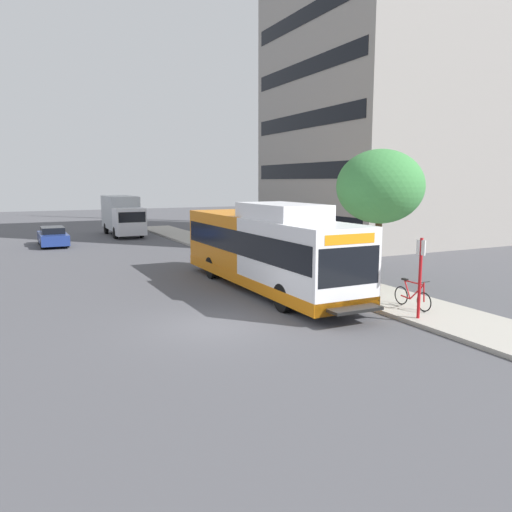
{
  "coord_description": "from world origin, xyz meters",
  "views": [
    {
      "loc": [
        -5.7,
        -14.22,
        4.52
      ],
      "look_at": [
        2.9,
        3.14,
        1.6
      ],
      "focal_mm": 35.1,
      "sensor_mm": 36.0,
      "label": 1
    }
  ],
  "objects_px": {
    "bicycle_parked": "(412,296)",
    "box_truck_background": "(122,215)",
    "bus_stop_sign_pole": "(420,272)",
    "street_tree_near_stop": "(380,187)",
    "transit_bus": "(266,249)",
    "parked_car_far_lane": "(53,236)"
  },
  "relations": [
    {
      "from": "bicycle_parked",
      "to": "bus_stop_sign_pole",
      "type": "bearing_deg",
      "value": -125.58
    },
    {
      "from": "bicycle_parked",
      "to": "parked_car_far_lane",
      "type": "distance_m",
      "value": 26.58
    },
    {
      "from": "bus_stop_sign_pole",
      "to": "box_truck_background",
      "type": "distance_m",
      "value": 30.73
    },
    {
      "from": "transit_bus",
      "to": "box_truck_background",
      "type": "height_order",
      "value": "transit_bus"
    },
    {
      "from": "street_tree_near_stop",
      "to": "box_truck_background",
      "type": "xyz_separation_m",
      "value": [
        -5.31,
        25.9,
        -2.53
      ]
    },
    {
      "from": "bicycle_parked",
      "to": "parked_car_far_lane",
      "type": "xyz_separation_m",
      "value": [
        -9.69,
        24.75,
        0.1
      ]
    },
    {
      "from": "transit_bus",
      "to": "street_tree_near_stop",
      "type": "height_order",
      "value": "street_tree_near_stop"
    },
    {
      "from": "bus_stop_sign_pole",
      "to": "parked_car_far_lane",
      "type": "relative_size",
      "value": 0.58
    },
    {
      "from": "transit_bus",
      "to": "box_truck_background",
      "type": "distance_m",
      "value": 24.0
    },
    {
      "from": "parked_car_far_lane",
      "to": "box_truck_background",
      "type": "distance_m",
      "value": 7.58
    },
    {
      "from": "bus_stop_sign_pole",
      "to": "bicycle_parked",
      "type": "xyz_separation_m",
      "value": [
        0.77,
        1.08,
        -1.09
      ]
    },
    {
      "from": "street_tree_near_stop",
      "to": "bus_stop_sign_pole",
      "type": "bearing_deg",
      "value": -115.26
    },
    {
      "from": "transit_bus",
      "to": "bicycle_parked",
      "type": "bearing_deg",
      "value": -62.39
    },
    {
      "from": "bus_stop_sign_pole",
      "to": "parked_car_far_lane",
      "type": "bearing_deg",
      "value": 109.04
    },
    {
      "from": "transit_bus",
      "to": "bus_stop_sign_pole",
      "type": "height_order",
      "value": "transit_bus"
    },
    {
      "from": "bus_stop_sign_pole",
      "to": "bicycle_parked",
      "type": "distance_m",
      "value": 1.72
    },
    {
      "from": "bicycle_parked",
      "to": "street_tree_near_stop",
      "type": "xyz_separation_m",
      "value": [
        1.43,
        3.6,
        3.71
      ]
    },
    {
      "from": "bicycle_parked",
      "to": "box_truck_background",
      "type": "xyz_separation_m",
      "value": [
        -3.87,
        29.49,
        1.18
      ]
    },
    {
      "from": "bus_stop_sign_pole",
      "to": "street_tree_near_stop",
      "type": "xyz_separation_m",
      "value": [
        2.21,
        4.68,
        2.62
      ]
    },
    {
      "from": "box_truck_background",
      "to": "street_tree_near_stop",
      "type": "bearing_deg",
      "value": -78.41
    },
    {
      "from": "bus_stop_sign_pole",
      "to": "street_tree_near_stop",
      "type": "bearing_deg",
      "value": 64.74
    },
    {
      "from": "bus_stop_sign_pole",
      "to": "bicycle_parked",
      "type": "height_order",
      "value": "bus_stop_sign_pole"
    }
  ]
}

